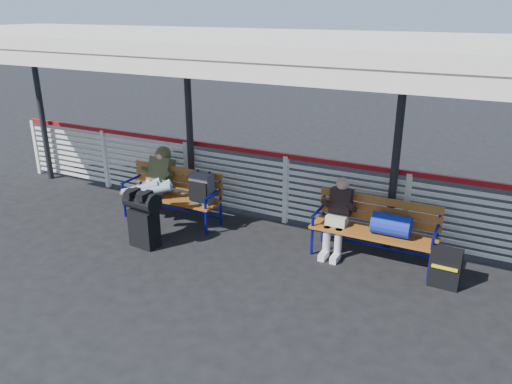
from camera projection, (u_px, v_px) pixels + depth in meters
The scene contains 9 objects.
ground at pixel (231, 271), 7.07m from camera, with size 60.00×60.00×0.00m, color black.
fence at pixel (286, 187), 8.42m from camera, with size 12.08×0.08×1.24m.
canopy at pixel (258, 44), 6.72m from camera, with size 12.60×3.60×3.16m.
luggage_stack at pixel (143, 217), 7.64m from camera, with size 0.58×0.36×0.91m.
bench_left at pixel (184, 189), 8.44m from camera, with size 1.80×0.56×0.97m.
bench_right at pixel (382, 224), 7.15m from camera, with size 1.80×0.56×0.92m.
traveler_man at pixel (152, 185), 8.28m from camera, with size 0.94×1.64×0.77m.
companion_person at pixel (338, 216), 7.42m from camera, with size 0.32×0.66×1.15m.
suitcase_side at pixel (445, 268), 6.60m from camera, with size 0.40×0.25×0.54m.
Camera 1 is at (3.15, -5.38, 3.53)m, focal length 35.00 mm.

